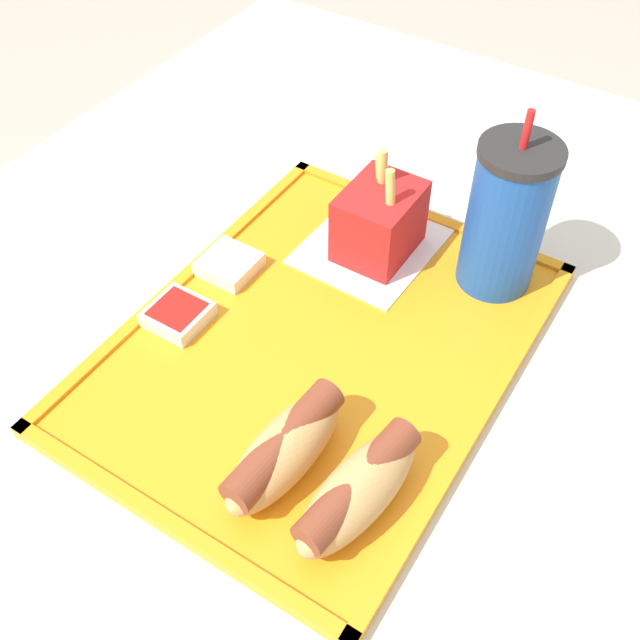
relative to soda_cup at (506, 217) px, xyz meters
The scene contains 9 objects.
dining_table 0.50m from the soda_cup, 30.12° to the right, with size 1.21×0.88×0.72m.
food_tray 0.20m from the soda_cup, 31.16° to the right, with size 0.43×0.32×0.01m.
paper_napkin 0.14m from the soda_cup, 79.00° to the right, with size 0.14×0.12×0.00m.
soda_cup is the anchor object (origin of this frame).
hot_dog_far 0.29m from the soda_cup, ahead, with size 0.13×0.06×0.05m.
hot_dog_near 0.29m from the soda_cup, 10.01° to the right, with size 0.13×0.05×0.05m.
fries_carton 0.12m from the soda_cup, 77.15° to the right, with size 0.08×0.07×0.11m.
sauce_cup_mayo 0.26m from the soda_cup, 59.95° to the right, with size 0.05×0.05×0.02m.
sauce_cup_ketchup 0.31m from the soda_cup, 46.89° to the right, with size 0.05×0.05×0.02m.
Camera 1 is at (0.33, 0.25, 1.24)m, focal length 42.00 mm.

